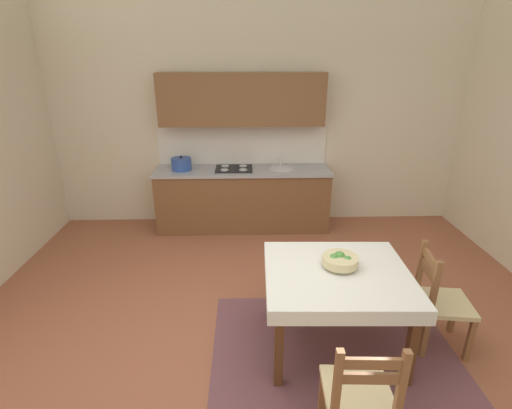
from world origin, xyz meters
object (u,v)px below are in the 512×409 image
(kitchen_cabinetry, at_px, (242,171))
(dining_chair_camera_side, at_px, (359,397))
(dining_table, at_px, (337,285))
(fruit_bowl, at_px, (340,260))
(dining_chair_window_side, at_px, (440,302))

(kitchen_cabinetry, xyz_separation_m, dining_chair_camera_side, (0.73, -3.52, -0.41))
(dining_table, bearing_deg, fruit_bowl, 66.82)
(fruit_bowl, bearing_deg, dining_table, -113.18)
(dining_chair_camera_side, bearing_deg, dining_chair_window_side, 44.39)
(dining_chair_camera_side, xyz_separation_m, fruit_bowl, (0.09, 1.03, 0.37))
(dining_table, relative_size, dining_chair_window_side, 1.31)
(dining_chair_camera_side, bearing_deg, kitchen_cabinetry, 101.75)
(dining_chair_window_side, height_order, fruit_bowl, dining_chair_window_side)
(dining_chair_window_side, bearing_deg, fruit_bowl, 174.55)
(dining_table, bearing_deg, dining_chair_camera_side, -93.82)
(dining_chair_camera_side, distance_m, fruit_bowl, 1.10)
(dining_chair_window_side, xyz_separation_m, fruit_bowl, (-0.87, 0.08, 0.37))
(dining_table, distance_m, fruit_bowl, 0.21)
(kitchen_cabinetry, distance_m, fruit_bowl, 2.63)
(dining_chair_window_side, bearing_deg, kitchen_cabinetry, 123.36)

